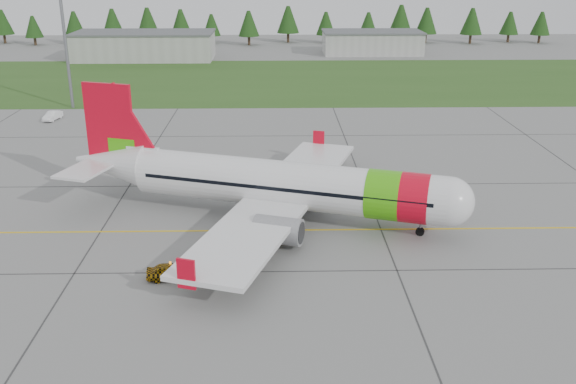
{
  "coord_description": "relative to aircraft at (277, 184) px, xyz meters",
  "views": [
    {
      "loc": [
        0.55,
        -44.5,
        22.98
      ],
      "look_at": [
        1.66,
        7.48,
        3.83
      ],
      "focal_mm": 40.0,
      "sensor_mm": 36.0,
      "label": 1
    }
  ],
  "objects": [
    {
      "name": "hangar_west",
      "position": [
        -30.76,
        99.22,
        -0.38
      ],
      "size": [
        32.0,
        14.0,
        6.0
      ],
      "primitive_type": "cube",
      "color": "#A8A8A3",
      "rests_on": "ground"
    },
    {
      "name": "ground",
      "position": [
        -0.76,
        -10.78,
        -3.38
      ],
      "size": [
        320.0,
        320.0,
        0.0
      ],
      "primitive_type": "plane",
      "color": "gray",
      "rests_on": "ground"
    },
    {
      "name": "taxi_guideline",
      "position": [
        -0.76,
        -2.78,
        -3.37
      ],
      "size": [
        120.0,
        0.25,
        0.02
      ],
      "primitive_type": "cube",
      "color": "gold",
      "rests_on": "ground"
    },
    {
      "name": "follow_me_car",
      "position": [
        -8.14,
        -11.77,
        -1.56
      ],
      "size": [
        1.38,
        1.59,
        3.65
      ],
      "primitive_type": "imported",
      "rotation": [
        0.0,
        0.0,
        1.67
      ],
      "color": "#DA9C0C",
      "rests_on": "ground"
    },
    {
      "name": "floodlight_mast",
      "position": [
        -32.76,
        47.22,
        6.62
      ],
      "size": [
        0.5,
        0.5,
        20.0
      ],
      "primitive_type": "cylinder",
      "color": "slate",
      "rests_on": "ground"
    },
    {
      "name": "aircraft",
      "position": [
        0.0,
        0.0,
        0.0
      ],
      "size": [
        37.46,
        35.5,
        11.73
      ],
      "rotation": [
        0.0,
        0.0,
        -0.32
      ],
      "color": "white",
      "rests_on": "ground"
    },
    {
      "name": "grass_strip",
      "position": [
        -0.76,
        71.22,
        -3.37
      ],
      "size": [
        320.0,
        50.0,
        0.03
      ],
      "primitive_type": "cube",
      "color": "#30561E",
      "rests_on": "ground"
    },
    {
      "name": "treeline",
      "position": [
        -0.76,
        127.22,
        1.62
      ],
      "size": [
        160.0,
        8.0,
        10.0
      ],
      "primitive_type": null,
      "color": "#1C3F14",
      "rests_on": "ground"
    },
    {
      "name": "hangar_east",
      "position": [
        24.24,
        107.22,
        -0.78
      ],
      "size": [
        24.0,
        12.0,
        5.2
      ],
      "primitive_type": "cube",
      "color": "#A8A8A3",
      "rests_on": "ground"
    },
    {
      "name": "service_van",
      "position": [
        -33.35,
        38.96,
        -1.37
      ],
      "size": [
        1.61,
        1.55,
        4.02
      ],
      "primitive_type": "imported",
      "rotation": [
        0.0,
        0.0,
        -0.18
      ],
      "color": "white",
      "rests_on": "ground"
    }
  ]
}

